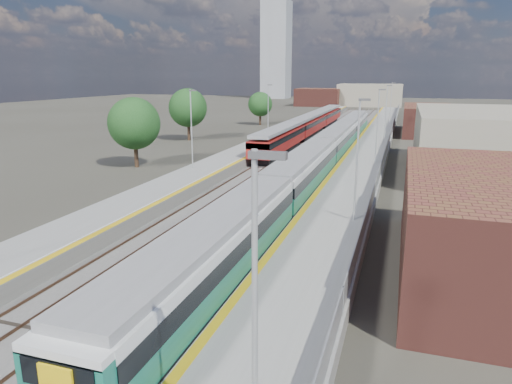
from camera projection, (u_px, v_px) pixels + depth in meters
The scene contains 11 objects.
ground at pixel (324, 157), 56.56m from camera, with size 320.00×320.00×0.00m, color #47443A.
ballast_bed at pixel (310, 152), 59.53m from camera, with size 10.50×155.00×0.06m, color #565451.
tracks at pixel (317, 150), 60.88m from camera, with size 8.96×160.00×0.17m.
platform_right at pixel (369, 151), 57.16m from camera, with size 4.70×155.00×8.52m.
platform_left at pixel (260, 146), 61.42m from camera, with size 4.30×155.00×8.52m.
buildings at pixel (315, 72), 140.95m from camera, with size 72.00×185.50×40.00m.
green_train at pixel (323, 153), 46.61m from camera, with size 2.75×76.55×3.02m.
red_train at pixel (309, 124), 74.01m from camera, with size 2.72×55.16×3.43m.
tree_a at pixel (134, 124), 48.95m from camera, with size 5.58×5.58×7.57m.
tree_b at pixel (188, 108), 69.40m from camera, with size 5.82×5.82×7.89m.
tree_c at pixel (260, 104), 91.38m from camera, with size 4.85×4.85×6.57m.
Camera 1 is at (9.13, -5.77, 9.82)m, focal length 32.00 mm.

